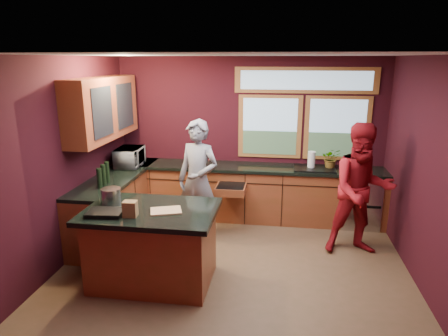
% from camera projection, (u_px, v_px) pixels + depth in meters
% --- Properties ---
extents(floor, '(4.50, 4.50, 0.00)m').
position_uv_depth(floor, '(234.00, 266.00, 5.28)').
color(floor, brown).
rests_on(floor, ground).
extents(room_shell, '(4.52, 4.02, 2.71)m').
position_uv_depth(room_shell, '(193.00, 127.00, 5.20)').
color(room_shell, black).
rests_on(room_shell, ground).
extents(back_counter, '(4.50, 0.64, 0.93)m').
position_uv_depth(back_counter, '(258.00, 193.00, 6.75)').
color(back_counter, brown).
rests_on(back_counter, floor).
extents(left_counter, '(0.64, 2.30, 0.93)m').
position_uv_depth(left_counter, '(118.00, 203.00, 6.25)').
color(left_counter, brown).
rests_on(left_counter, floor).
extents(island, '(1.55, 1.05, 0.95)m').
position_uv_depth(island, '(153.00, 245.00, 4.82)').
color(island, brown).
rests_on(island, floor).
extents(person_grey, '(0.77, 0.64, 1.82)m').
position_uv_depth(person_grey, '(198.00, 180.00, 5.93)').
color(person_grey, slate).
rests_on(person_grey, floor).
extents(person_red, '(0.99, 0.83, 1.85)m').
position_uv_depth(person_red, '(362.00, 190.00, 5.45)').
color(person_red, maroon).
rests_on(person_red, floor).
extents(microwave, '(0.41, 0.58, 0.31)m').
position_uv_depth(microwave, '(130.00, 157.00, 6.59)').
color(microwave, '#999999').
rests_on(microwave, left_counter).
extents(potted_plant, '(0.30, 0.26, 0.33)m').
position_uv_depth(potted_plant, '(331.00, 158.00, 6.47)').
color(potted_plant, '#999999').
rests_on(potted_plant, back_counter).
extents(paper_towel, '(0.12, 0.12, 0.28)m').
position_uv_depth(paper_towel, '(311.00, 160.00, 6.47)').
color(paper_towel, silver).
rests_on(paper_towel, back_counter).
extents(cutting_board, '(0.41, 0.35, 0.02)m').
position_uv_depth(cutting_board, '(166.00, 211.00, 4.62)').
color(cutting_board, '#A67B55').
rests_on(cutting_board, island).
extents(stock_pot, '(0.24, 0.24, 0.18)m').
position_uv_depth(stock_pot, '(111.00, 195.00, 4.90)').
color(stock_pot, '#AEAFB3').
rests_on(stock_pot, island).
extents(paper_bag, '(0.16, 0.13, 0.18)m').
position_uv_depth(paper_bag, '(130.00, 209.00, 4.46)').
color(paper_bag, brown).
rests_on(paper_bag, island).
extents(black_tray, '(0.43, 0.32, 0.05)m').
position_uv_depth(black_tray, '(105.00, 213.00, 4.52)').
color(black_tray, black).
rests_on(black_tray, island).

